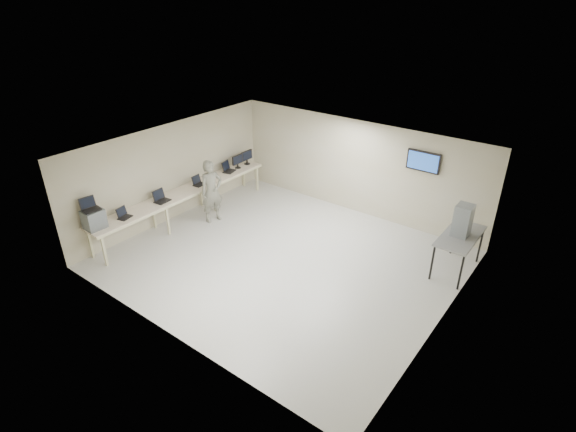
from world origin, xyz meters
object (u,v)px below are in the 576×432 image
Objects in this scene: workbench at (184,194)px; equipment_box at (94,219)px; soldier at (212,191)px; side_table at (460,238)px.

equipment_box is (-0.06, -2.75, 0.31)m from workbench.
soldier reaches higher than workbench.
workbench is at bearing 90.35° from equipment_box.
equipment_box reaches higher than workbench.
equipment_box is 0.30× the size of side_table.
workbench is at bearing 139.42° from soldier.
soldier is 6.73m from side_table.
side_table is at bearing 35.59° from equipment_box.
equipment_box is 8.74m from side_table.
equipment_box is at bearing -91.31° from workbench.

